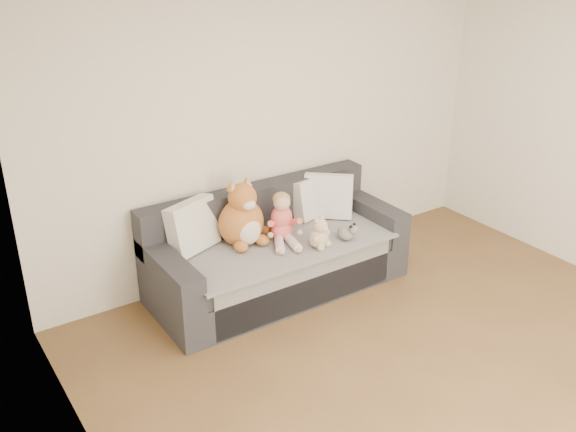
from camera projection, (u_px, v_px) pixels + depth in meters
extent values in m
plane|color=brown|center=(481.00, 406.00, 4.24)|extent=(5.00, 5.00, 0.00)
plane|color=silver|center=(276.00, 126.00, 5.60)|extent=(4.50, 0.00, 4.50)
plane|color=silver|center=(139.00, 362.00, 2.57)|extent=(0.00, 5.00, 5.00)
cube|color=#26252A|center=(278.00, 273.00, 5.56)|extent=(2.20, 0.90, 0.30)
cube|color=#26252A|center=(280.00, 251.00, 5.45)|extent=(1.90, 0.80, 0.15)
cube|color=#26252A|center=(256.00, 207.00, 5.62)|extent=(2.20, 0.20, 0.40)
cube|color=#26252A|center=(169.00, 274.00, 4.93)|extent=(0.20, 0.90, 0.30)
cube|color=#26252A|center=(369.00, 215.00, 5.94)|extent=(0.20, 0.90, 0.30)
cube|color=#97979A|center=(281.00, 243.00, 5.39)|extent=(1.85, 0.88, 0.02)
cube|color=#97979A|center=(308.00, 287.00, 5.20)|extent=(1.70, 0.02, 0.41)
cube|color=silver|center=(192.00, 226.00, 5.18)|extent=(0.50, 0.35, 0.43)
cube|color=silver|center=(311.00, 197.00, 5.81)|extent=(0.43, 0.28, 0.38)
cube|color=silver|center=(328.00, 196.00, 5.79)|extent=(0.46, 0.43, 0.41)
ellipsoid|color=#D34A4E|center=(282.00, 230.00, 5.42)|extent=(0.20, 0.16, 0.16)
ellipsoid|color=#D34A4E|center=(282.00, 217.00, 5.38)|extent=(0.19, 0.16, 0.21)
ellipsoid|color=#DBAA8C|center=(282.00, 202.00, 5.31)|extent=(0.14, 0.14, 0.14)
ellipsoid|color=tan|center=(281.00, 199.00, 5.32)|extent=(0.15, 0.15, 0.12)
cylinder|color=#D34A4E|center=(272.00, 224.00, 5.31)|extent=(0.16, 0.18, 0.13)
cylinder|color=#D34A4E|center=(294.00, 222.00, 5.35)|extent=(0.06, 0.20, 0.13)
ellipsoid|color=#DBAA8C|center=(271.00, 235.00, 5.27)|extent=(0.05, 0.05, 0.05)
ellipsoid|color=#DBAA8C|center=(300.00, 232.00, 5.32)|extent=(0.05, 0.05, 0.05)
cylinder|color=#E5B2C6|center=(279.00, 244.00, 5.28)|extent=(0.19, 0.25, 0.08)
cylinder|color=#E5B2C6|center=(293.00, 243.00, 5.30)|extent=(0.13, 0.26, 0.08)
ellipsoid|color=#DBAA8C|center=(281.00, 252.00, 5.17)|extent=(0.06, 0.08, 0.04)
ellipsoid|color=#DBAA8C|center=(298.00, 250.00, 5.19)|extent=(0.06, 0.08, 0.04)
ellipsoid|color=#B37427|center=(241.00, 223.00, 5.32)|extent=(0.39, 0.33, 0.41)
ellipsoid|color=beige|center=(250.00, 232.00, 5.24)|extent=(0.20, 0.09, 0.23)
ellipsoid|color=#B37427|center=(242.00, 198.00, 5.20)|extent=(0.24, 0.24, 0.24)
ellipsoid|color=beige|center=(249.00, 205.00, 5.14)|extent=(0.11, 0.07, 0.08)
cone|color=#B37427|center=(232.00, 185.00, 5.15)|extent=(0.10, 0.10, 0.08)
cone|color=pink|center=(233.00, 186.00, 5.14)|extent=(0.06, 0.06, 0.05)
cone|color=#B37427|center=(247.00, 181.00, 5.22)|extent=(0.10, 0.10, 0.08)
cone|color=pink|center=(248.00, 182.00, 5.22)|extent=(0.06, 0.06, 0.05)
ellipsoid|color=#B37427|center=(241.00, 247.00, 5.21)|extent=(0.11, 0.14, 0.09)
ellipsoid|color=#B37427|center=(262.00, 240.00, 5.32)|extent=(0.11, 0.14, 0.09)
cylinder|color=#B37427|center=(257.00, 229.00, 5.51)|extent=(0.20, 0.26, 0.09)
ellipsoid|color=beige|center=(319.00, 238.00, 5.28)|extent=(0.17, 0.15, 0.17)
ellipsoid|color=beige|center=(320.00, 225.00, 5.22)|extent=(0.12, 0.12, 0.12)
ellipsoid|color=beige|center=(316.00, 221.00, 5.18)|extent=(0.05, 0.05, 0.05)
ellipsoid|color=beige|center=(322.00, 217.00, 5.24)|extent=(0.05, 0.05, 0.05)
ellipsoid|color=beige|center=(325.00, 228.00, 5.20)|extent=(0.05, 0.05, 0.05)
ellipsoid|color=beige|center=(316.00, 239.00, 5.20)|extent=(0.06, 0.06, 0.06)
ellipsoid|color=beige|center=(326.00, 232.00, 5.31)|extent=(0.06, 0.06, 0.06)
ellipsoid|color=beige|center=(321.00, 248.00, 5.23)|extent=(0.07, 0.07, 0.07)
ellipsoid|color=beige|center=(327.00, 243.00, 5.31)|extent=(0.07, 0.07, 0.07)
ellipsoid|color=white|center=(346.00, 233.00, 5.41)|extent=(0.13, 0.17, 0.12)
ellipsoid|color=white|center=(354.00, 230.00, 5.35)|extent=(0.08, 0.08, 0.08)
ellipsoid|color=black|center=(351.00, 227.00, 5.32)|extent=(0.03, 0.03, 0.03)
ellipsoid|color=black|center=(354.00, 224.00, 5.36)|extent=(0.03, 0.03, 0.03)
cylinder|color=#55389A|center=(316.00, 241.00, 5.30)|extent=(0.08, 0.08, 0.09)
cone|color=#3C9D5F|center=(316.00, 235.00, 5.28)|extent=(0.08, 0.08, 0.04)
cylinder|color=#3C9D5F|center=(312.00, 242.00, 5.27)|extent=(0.02, 0.02, 0.06)
cylinder|color=#3C9D5F|center=(319.00, 238.00, 5.33)|extent=(0.02, 0.02, 0.06)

